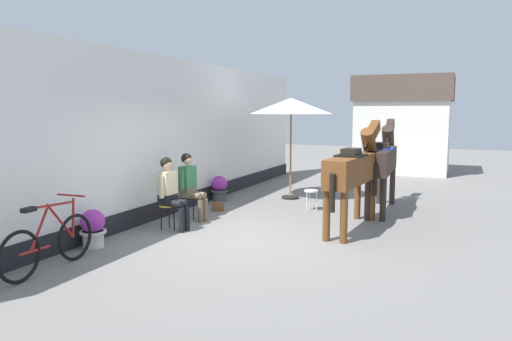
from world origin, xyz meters
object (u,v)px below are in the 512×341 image
seated_visitor_near (170,190)px  leaning_bicycle (49,243)px  spare_stool_white (311,193)px  satchel_bag (218,207)px  saddled_horse_far (383,160)px  cafe_parasol (291,107)px  flower_planter_nearest (93,228)px  seated_visitor_far (190,183)px  saddled_horse_near (354,169)px  flower_planter_farthest (219,188)px

seated_visitor_near → leaning_bicycle: seated_visitor_near is taller
seated_visitor_near → leaning_bicycle: size_ratio=0.79×
spare_stool_white → satchel_bag: (-1.91, -0.93, -0.30)m
saddled_horse_far → cafe_parasol: (-2.40, 0.61, 1.20)m
seated_visitor_near → flower_planter_nearest: size_ratio=2.17×
cafe_parasol → saddled_horse_far: bearing=-14.2°
seated_visitor_near → cafe_parasol: size_ratio=0.54×
seated_visitor_far → spare_stool_white: (2.02, 1.94, -0.38)m
seated_visitor_near → cafe_parasol: 4.41m
saddled_horse_near → satchel_bag: bearing=172.7°
saddled_horse_far → leaning_bicycle: bearing=-121.2°
saddled_horse_near → satchel_bag: (-3.16, 0.40, -1.06)m
seated_visitor_far → saddled_horse_near: 3.34m
saddled_horse_far → cafe_parasol: size_ratio=1.16×
spare_stool_white → seated_visitor_far: bearing=-136.1°
seated_visitor_near → seated_visitor_far: same height
saddled_horse_far → seated_visitor_near: bearing=-135.2°
seated_visitor_far → satchel_bag: 1.22m
flower_planter_farthest → leaning_bicycle: leaning_bicycle is taller
flower_planter_nearest → saddled_horse_near: bearing=39.1°
saddled_horse_near → leaning_bicycle: 5.44m
saddled_horse_near → saddled_horse_far: 1.93m
cafe_parasol → satchel_bag: (-1.00, -2.11, -2.26)m
seated_visitor_far → flower_planter_nearest: 2.47m
flower_planter_farthest → leaning_bicycle: (0.26, -5.64, 0.06)m
cafe_parasol → spare_stool_white: size_ratio=5.61×
saddled_horse_near → flower_planter_farthest: saddled_horse_near is taller
flower_planter_farthest → satchel_bag: 1.23m
flower_planter_nearest → satchel_bag: bearing=81.1°
saddled_horse_near → leaning_bicycle: (-3.43, -4.15, -0.76)m
seated_visitor_near → satchel_bag: size_ratio=4.96×
flower_planter_nearest → spare_stool_white: (2.45, 4.33, 0.07)m
leaning_bicycle → spare_stool_white: size_ratio=3.83×
spare_stool_white → leaning_bicycle: bearing=-111.7°
cafe_parasol → saddled_horse_near: bearing=-49.4°
seated_visitor_far → cafe_parasol: size_ratio=0.54×
saddled_horse_near → flower_planter_nearest: (-3.69, -3.00, -0.82)m
flower_planter_farthest → spare_stool_white: (2.44, -0.16, 0.07)m
cafe_parasol → spare_stool_white: 2.47m
flower_planter_farthest → cafe_parasol: (1.53, 1.03, 2.03)m
flower_planter_farthest → flower_planter_nearest: bearing=-90.1°
flower_planter_farthest → leaning_bicycle: bearing=-87.4°
seated_visitor_near → saddled_horse_near: 3.52m
saddled_horse_far → flower_planter_farthest: (-3.93, -0.42, -0.82)m
cafe_parasol → flower_planter_nearest: bearing=-105.5°
saddled_horse_near → cafe_parasol: bearing=130.6°
spare_stool_white → satchel_bag: size_ratio=1.64×
flower_planter_farthest → satchel_bag: bearing=-64.0°
saddled_horse_near → spare_stool_white: 1.97m
seated_visitor_near → saddled_horse_near: size_ratio=0.46×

